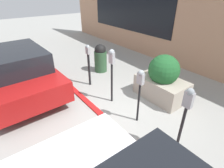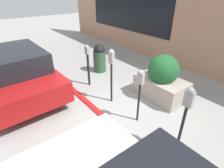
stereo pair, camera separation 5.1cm
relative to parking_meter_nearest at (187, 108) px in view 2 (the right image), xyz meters
name	(u,v)px [view 2 (the right image)]	position (x,y,z in m)	size (l,w,h in m)	color
ground_plane	(107,117)	(1.74, 0.54, -1.08)	(40.00, 40.00, 0.00)	#999993
curb_strip	(105,118)	(1.74, 0.62, -1.06)	(19.00, 0.16, 0.04)	red
building_facade	(210,20)	(1.74, -3.94, 0.95)	(19.00, 0.17, 4.05)	tan
parking_meter_nearest	(187,108)	(0.00, 0.00, 0.00)	(0.17, 0.14, 1.51)	black
parking_meter_second	(140,84)	(1.18, -0.01, -0.03)	(0.17, 0.14, 1.42)	black
parking_meter_middle	(111,65)	(2.28, -0.02, 0.08)	(0.17, 0.15, 1.61)	black
parking_meter_fourth	(88,60)	(3.55, -0.02, -0.17)	(0.17, 0.14, 1.43)	black
planter_box	(162,80)	(1.55, -1.37, -0.49)	(1.49, 0.91, 1.37)	#A39989
parked_car_middle	(14,72)	(4.47, 2.05, -0.33)	(4.08, 2.00, 1.45)	maroon
trash_bin	(99,58)	(4.29, -0.97, -0.53)	(0.49, 0.49, 1.11)	#2D5133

